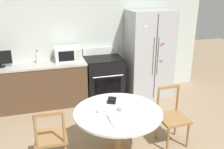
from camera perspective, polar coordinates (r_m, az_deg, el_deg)
name	(u,v)px	position (r m, az deg, el deg)	size (l,w,h in m)	color
back_wall	(89,37)	(5.46, -5.17, 8.57)	(5.20, 0.10, 2.60)	silver
kitchen_counter	(36,85)	(5.26, -16.98, -2.36)	(2.03, 0.64, 0.90)	brown
refrigerator	(149,54)	(5.53, 8.46, 4.69)	(0.94, 0.71, 1.87)	#B2B5BA
oven_range	(104,78)	(5.37, -1.88, -0.80)	(0.77, 0.68, 1.08)	black
microwave	(68,54)	(5.15, -10.06, 4.70)	(0.52, 0.36, 0.28)	white
countertop_tv	(0,58)	(5.09, -24.28, 3.36)	(0.42, 0.16, 0.31)	black
counter_bottle	(37,58)	(5.12, -16.67, 3.58)	(0.08, 0.08, 0.26)	silver
dining_table	(118,120)	(3.51, 1.34, -10.37)	(1.22, 1.22, 0.74)	white
dining_chair_right	(172,117)	(4.01, 13.59, -9.52)	(0.43, 0.43, 0.90)	#9E7042
dining_chair_left	(51,138)	(3.53, -13.75, -13.88)	(0.43, 0.43, 0.90)	#9E7042
candle_glass	(122,109)	(3.44, 2.27, -7.82)	(0.09, 0.09, 0.08)	silver
folded_napkin	(104,110)	(3.42, -1.82, -8.06)	(0.20, 0.05, 0.05)	silver
wallet	(112,101)	(3.67, -0.03, -6.01)	(0.16, 0.17, 0.07)	black
mail_stack	(118,119)	(3.24, 1.34, -10.13)	(0.26, 0.33, 0.02)	white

